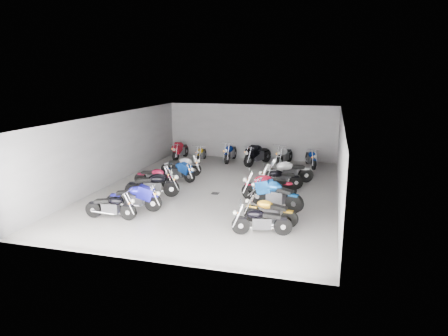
{
  "coord_description": "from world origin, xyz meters",
  "views": [
    {
      "loc": [
        4.61,
        -16.01,
        4.93
      ],
      "look_at": [
        0.24,
        0.04,
        1.0
      ],
      "focal_mm": 32.0,
      "sensor_mm": 36.0,
      "label": 1
    }
  ],
  "objects_px": {
    "motorcycle_left_a": "(111,206)",
    "motorcycle_right_f": "(289,171)",
    "motorcycle_left_f": "(182,166)",
    "drain_grate": "(215,193)",
    "motorcycle_left_c": "(153,185)",
    "motorcycle_right_a": "(261,221)",
    "motorcycle_back_b": "(201,154)",
    "motorcycle_right_d": "(269,186)",
    "motorcycle_back_c": "(230,153)",
    "motorcycle_back_f": "(311,158)",
    "motorcycle_left_d": "(154,177)",
    "motorcycle_left_e": "(179,171)",
    "motorcycle_back_a": "(180,150)",
    "motorcycle_right_e": "(280,178)",
    "motorcycle_right_c": "(275,194)",
    "motorcycle_back_e": "(284,155)",
    "motorcycle_right_b": "(270,211)",
    "motorcycle_back_d": "(257,154)",
    "motorcycle_left_b": "(135,198)"
  },
  "relations": [
    {
      "from": "drain_grate",
      "to": "motorcycle_back_b",
      "type": "relative_size",
      "value": 0.17
    },
    {
      "from": "motorcycle_right_f",
      "to": "motorcycle_back_d",
      "type": "height_order",
      "value": "motorcycle_back_d"
    },
    {
      "from": "motorcycle_right_f",
      "to": "drain_grate",
      "type": "bearing_deg",
      "value": 108.73
    },
    {
      "from": "motorcycle_left_a",
      "to": "motorcycle_right_f",
      "type": "height_order",
      "value": "motorcycle_right_f"
    },
    {
      "from": "motorcycle_back_c",
      "to": "motorcycle_back_f",
      "type": "xyz_separation_m",
      "value": [
        4.55,
        -0.17,
        -0.04
      ]
    },
    {
      "from": "drain_grate",
      "to": "motorcycle_right_e",
      "type": "relative_size",
      "value": 0.16
    },
    {
      "from": "motorcycle_right_b",
      "to": "motorcycle_back_f",
      "type": "xyz_separation_m",
      "value": [
        0.84,
        9.02,
        0.03
      ]
    },
    {
      "from": "motorcycle_left_c",
      "to": "motorcycle_back_d",
      "type": "xyz_separation_m",
      "value": [
        3.0,
        7.09,
        0.04
      ]
    },
    {
      "from": "motorcycle_left_d",
      "to": "motorcycle_back_e",
      "type": "distance_m",
      "value": 7.91
    },
    {
      "from": "motorcycle_left_a",
      "to": "drain_grate",
      "type": "bearing_deg",
      "value": 142.64
    },
    {
      "from": "drain_grate",
      "to": "motorcycle_back_e",
      "type": "relative_size",
      "value": 0.15
    },
    {
      "from": "motorcycle_right_e",
      "to": "motorcycle_back_c",
      "type": "height_order",
      "value": "motorcycle_back_c"
    },
    {
      "from": "motorcycle_left_e",
      "to": "motorcycle_right_f",
      "type": "bearing_deg",
      "value": 118.92
    },
    {
      "from": "motorcycle_back_a",
      "to": "motorcycle_right_e",
      "type": "bearing_deg",
      "value": 144.41
    },
    {
      "from": "motorcycle_right_f",
      "to": "motorcycle_back_e",
      "type": "height_order",
      "value": "motorcycle_right_f"
    },
    {
      "from": "motorcycle_left_f",
      "to": "drain_grate",
      "type": "bearing_deg",
      "value": 38.18
    },
    {
      "from": "motorcycle_right_f",
      "to": "motorcycle_back_a",
      "type": "xyz_separation_m",
      "value": [
        -6.78,
        3.65,
        -0.01
      ]
    },
    {
      "from": "drain_grate",
      "to": "motorcycle_right_b",
      "type": "height_order",
      "value": "motorcycle_right_b"
    },
    {
      "from": "motorcycle_left_f",
      "to": "motorcycle_right_d",
      "type": "xyz_separation_m",
      "value": [
        4.77,
        -2.69,
        0.05
      ]
    },
    {
      "from": "motorcycle_back_b",
      "to": "motorcycle_back_e",
      "type": "height_order",
      "value": "motorcycle_back_e"
    },
    {
      "from": "motorcycle_left_d",
      "to": "motorcycle_left_b",
      "type": "bearing_deg",
      "value": 16.92
    },
    {
      "from": "motorcycle_right_c",
      "to": "motorcycle_right_d",
      "type": "height_order",
      "value": "motorcycle_right_c"
    },
    {
      "from": "motorcycle_left_c",
      "to": "motorcycle_back_b",
      "type": "height_order",
      "value": "motorcycle_left_c"
    },
    {
      "from": "motorcycle_back_e",
      "to": "motorcycle_left_a",
      "type": "bearing_deg",
      "value": 78.18
    },
    {
      "from": "motorcycle_right_d",
      "to": "motorcycle_back_e",
      "type": "bearing_deg",
      "value": -16.99
    },
    {
      "from": "motorcycle_right_b",
      "to": "motorcycle_right_d",
      "type": "relative_size",
      "value": 0.87
    },
    {
      "from": "motorcycle_left_c",
      "to": "motorcycle_back_c",
      "type": "xyz_separation_m",
      "value": [
        1.34,
        7.48,
        -0.01
      ]
    },
    {
      "from": "motorcycle_left_b",
      "to": "motorcycle_back_c",
      "type": "relative_size",
      "value": 0.94
    },
    {
      "from": "motorcycle_left_a",
      "to": "motorcycle_right_a",
      "type": "distance_m",
      "value": 5.26
    },
    {
      "from": "motorcycle_left_c",
      "to": "motorcycle_back_e",
      "type": "xyz_separation_m",
      "value": [
        4.44,
        7.49,
        -0.01
      ]
    },
    {
      "from": "motorcycle_left_f",
      "to": "motorcycle_back_c",
      "type": "distance_m",
      "value": 4.08
    },
    {
      "from": "motorcycle_right_a",
      "to": "motorcycle_right_e",
      "type": "bearing_deg",
      "value": -10.5
    },
    {
      "from": "motorcycle_right_d",
      "to": "motorcycle_back_c",
      "type": "distance_m",
      "value": 7.24
    },
    {
      "from": "motorcycle_back_a",
      "to": "motorcycle_back_f",
      "type": "relative_size",
      "value": 1.12
    },
    {
      "from": "motorcycle_right_b",
      "to": "motorcycle_back_f",
      "type": "distance_m",
      "value": 9.06
    },
    {
      "from": "motorcycle_left_e",
      "to": "motorcycle_back_f",
      "type": "xyz_separation_m",
      "value": [
        5.85,
        4.57,
        0.02
      ]
    },
    {
      "from": "motorcycle_left_c",
      "to": "motorcycle_right_a",
      "type": "height_order",
      "value": "motorcycle_left_c"
    },
    {
      "from": "motorcycle_left_b",
      "to": "motorcycle_back_d",
      "type": "xyz_separation_m",
      "value": [
        2.94,
        8.79,
        0.08
      ]
    },
    {
      "from": "motorcycle_right_c",
      "to": "motorcycle_back_f",
      "type": "xyz_separation_m",
      "value": [
        0.9,
        7.33,
        -0.06
      ]
    },
    {
      "from": "motorcycle_right_b",
      "to": "motorcycle_back_e",
      "type": "distance_m",
      "value": 9.23
    },
    {
      "from": "motorcycle_left_a",
      "to": "motorcycle_back_f",
      "type": "relative_size",
      "value": 0.96
    },
    {
      "from": "motorcycle_left_c",
      "to": "motorcycle_right_a",
      "type": "xyz_separation_m",
      "value": [
        4.93,
        -2.67,
        -0.08
      ]
    },
    {
      "from": "motorcycle_left_d",
      "to": "motorcycle_back_e",
      "type": "relative_size",
      "value": 0.91
    },
    {
      "from": "motorcycle_left_d",
      "to": "motorcycle_right_a",
      "type": "height_order",
      "value": "motorcycle_left_d"
    },
    {
      "from": "motorcycle_right_b",
      "to": "motorcycle_back_b",
      "type": "height_order",
      "value": "motorcycle_right_b"
    },
    {
      "from": "motorcycle_left_b",
      "to": "motorcycle_right_f",
      "type": "height_order",
      "value": "motorcycle_right_f"
    },
    {
      "from": "motorcycle_left_f",
      "to": "motorcycle_back_a",
      "type": "bearing_deg",
      "value": -164.24
    },
    {
      "from": "motorcycle_left_a",
      "to": "motorcycle_left_d",
      "type": "distance_m",
      "value": 4.03
    },
    {
      "from": "motorcycle_left_c",
      "to": "motorcycle_left_d",
      "type": "xyz_separation_m",
      "value": [
        -0.57,
        1.37,
        -0.06
      ]
    },
    {
      "from": "motorcycle_left_a",
      "to": "motorcycle_left_d",
      "type": "height_order",
      "value": "motorcycle_left_d"
    }
  ]
}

